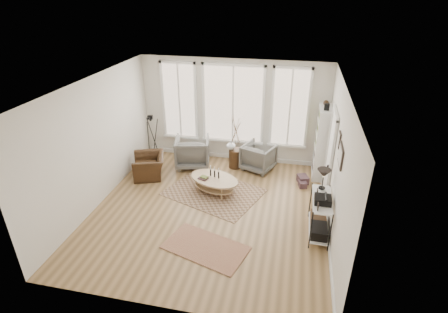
% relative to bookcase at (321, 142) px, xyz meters
% --- Properties ---
extents(room, '(5.50, 5.54, 2.90)m').
position_rel_bookcase_xyz_m(room, '(-2.42, -2.20, 0.47)').
color(room, '#A27D4E').
rests_on(room, ground).
extents(bay_window, '(4.14, 0.12, 2.24)m').
position_rel_bookcase_xyz_m(bay_window, '(-2.44, 0.49, 0.65)').
color(bay_window, '#D7B190').
rests_on(bay_window, ground).
extents(door, '(0.09, 1.06, 2.22)m').
position_rel_bookcase_xyz_m(door, '(0.13, -1.08, 0.17)').
color(door, white).
rests_on(door, ground).
extents(bookcase, '(0.31, 0.85, 2.06)m').
position_rel_bookcase_xyz_m(bookcase, '(0.00, 0.00, 0.00)').
color(bookcase, white).
rests_on(bookcase, ground).
extents(low_shelf, '(0.38, 1.08, 1.30)m').
position_rel_bookcase_xyz_m(low_shelf, '(-0.06, -2.52, -0.44)').
color(low_shelf, white).
rests_on(low_shelf, ground).
extents(wall_art, '(0.04, 0.88, 0.44)m').
position_rel_bookcase_xyz_m(wall_art, '(0.14, -2.49, 0.92)').
color(wall_art, black).
rests_on(wall_art, ground).
extents(rug_main, '(2.60, 2.28, 0.01)m').
position_rel_bookcase_xyz_m(rug_main, '(-2.53, -1.46, -0.95)').
color(rug_main, brown).
rests_on(rug_main, ground).
extents(rug_runner, '(1.80, 1.33, 0.01)m').
position_rel_bookcase_xyz_m(rug_runner, '(-2.21, -3.47, -0.94)').
color(rug_runner, brown).
rests_on(rug_runner, ground).
extents(coffee_table, '(1.46, 1.20, 0.58)m').
position_rel_bookcase_xyz_m(coffee_table, '(-2.53, -1.45, -0.64)').
color(coffee_table, tan).
rests_on(coffee_table, ground).
extents(armchair_left, '(1.10, 1.12, 0.85)m').
position_rel_bookcase_xyz_m(armchair_left, '(-3.45, -0.19, -0.53)').
color(armchair_left, slate).
rests_on(armchair_left, ground).
extents(armchair_right, '(1.03, 1.05, 0.74)m').
position_rel_bookcase_xyz_m(armchair_right, '(-1.61, -0.01, -0.59)').
color(armchair_right, slate).
rests_on(armchair_right, ground).
extents(side_table, '(0.36, 0.36, 1.51)m').
position_rel_bookcase_xyz_m(side_table, '(-2.26, -0.03, -0.23)').
color(side_table, '#3A2312').
rests_on(side_table, ground).
extents(vase, '(0.28, 0.28, 0.25)m').
position_rel_bookcase_xyz_m(vase, '(-2.38, -0.03, -0.29)').
color(vase, silver).
rests_on(vase, side_table).
extents(accent_chair, '(1.13, 1.06, 0.59)m').
position_rel_bookcase_xyz_m(accent_chair, '(-4.41, -1.00, -0.66)').
color(accent_chair, '#3A2312').
rests_on(accent_chair, ground).
extents(tripod_camera, '(0.49, 0.49, 1.40)m').
position_rel_bookcase_xyz_m(tripod_camera, '(-4.63, -0.17, -0.31)').
color(tripod_camera, black).
rests_on(tripod_camera, ground).
extents(book_stack_near, '(0.33, 0.37, 0.20)m').
position_rel_bookcase_xyz_m(book_stack_near, '(-0.39, -0.52, -0.86)').
color(book_stack_near, brown).
rests_on(book_stack_near, ground).
extents(book_stack_far, '(0.23, 0.27, 0.15)m').
position_rel_bookcase_xyz_m(book_stack_far, '(-0.39, -0.73, -0.88)').
color(book_stack_far, brown).
rests_on(book_stack_far, ground).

